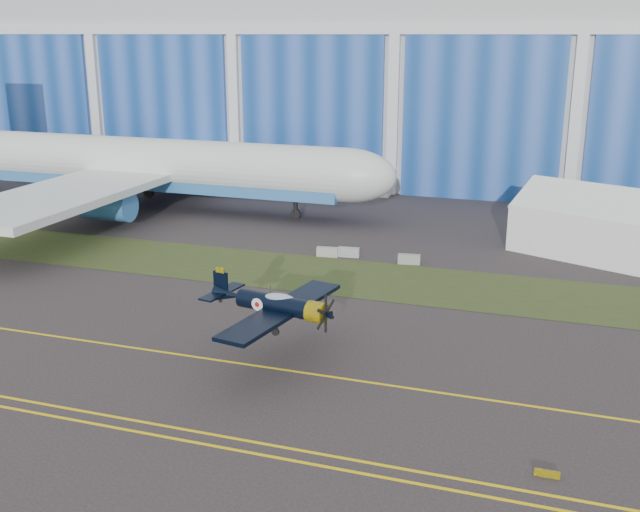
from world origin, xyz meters
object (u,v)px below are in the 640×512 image
(tent, at_px, (602,219))
(shipping_container, at_px, (365,184))
(jetliner, at_px, (145,108))
(tug, at_px, (532,204))
(warbird, at_px, (275,304))

(tent, distance_m, shipping_container, 34.02)
(jetliner, xyz_separation_m, tent, (50.86, -3.81, -8.45))
(tent, xyz_separation_m, tug, (-7.11, 17.22, -2.71))
(jetliner, bearing_deg, tug, 17.44)
(warbird, bearing_deg, tug, 85.52)
(jetliner, xyz_separation_m, shipping_container, (22.66, 15.14, -10.36))
(tug, bearing_deg, tent, -42.81)
(tug, bearing_deg, warbird, -79.92)
(jetliner, relative_size, tug, 31.95)
(warbird, height_order, shipping_container, warbird)
(shipping_container, bearing_deg, tug, -6.02)
(tent, bearing_deg, warbird, -98.82)
(tent, xyz_separation_m, shipping_container, (-28.19, 18.95, -1.91))
(warbird, xyz_separation_m, tent, (20.16, 32.59, -0.50))
(warbird, distance_m, shipping_container, 52.22)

